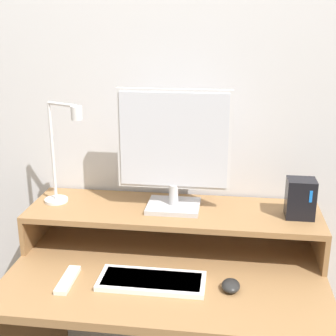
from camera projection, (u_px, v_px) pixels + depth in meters
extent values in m
cube|color=silver|center=(180.00, 116.00, 1.90)|extent=(6.00, 0.05, 2.50)
cube|color=olive|center=(167.00, 272.00, 1.69)|extent=(1.13, 0.69, 0.03)
cube|color=olive|center=(39.00, 222.00, 1.91)|extent=(0.02, 0.33, 0.14)
cube|color=olive|center=(319.00, 238.00, 1.77)|extent=(0.02, 0.33, 0.14)
cube|color=olive|center=(173.00, 211.00, 1.81)|extent=(1.13, 0.33, 0.02)
cube|color=#BCBCC1|center=(173.00, 206.00, 1.81)|extent=(0.20, 0.17, 0.02)
cylinder|color=#BCBCC1|center=(173.00, 194.00, 1.80)|extent=(0.04, 0.04, 0.08)
cube|color=silver|center=(173.00, 140.00, 1.73)|extent=(0.43, 0.02, 0.38)
cube|color=silver|center=(173.00, 141.00, 1.72)|extent=(0.40, 0.01, 0.35)
cylinder|color=silver|center=(56.00, 200.00, 1.88)|extent=(0.09, 0.09, 0.01)
cylinder|color=silver|center=(53.00, 152.00, 1.82)|extent=(0.01, 0.01, 0.39)
cylinder|color=silver|center=(62.00, 104.00, 1.72)|extent=(0.13, 0.07, 0.01)
cylinder|color=silver|center=(77.00, 113.00, 1.70)|extent=(0.04, 0.04, 0.05)
cube|color=black|center=(300.00, 198.00, 1.72)|extent=(0.10, 0.09, 0.15)
cube|color=#1972F2|center=(311.00, 197.00, 1.66)|extent=(0.01, 0.00, 0.04)
cube|color=white|center=(152.00, 281.00, 1.59)|extent=(0.36, 0.15, 0.02)
cube|color=silver|center=(152.00, 280.00, 1.59)|extent=(0.34, 0.12, 0.01)
ellipsoid|color=black|center=(231.00, 286.00, 1.55)|extent=(0.06, 0.08, 0.03)
cube|color=white|center=(68.00, 280.00, 1.60)|extent=(0.05, 0.17, 0.02)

